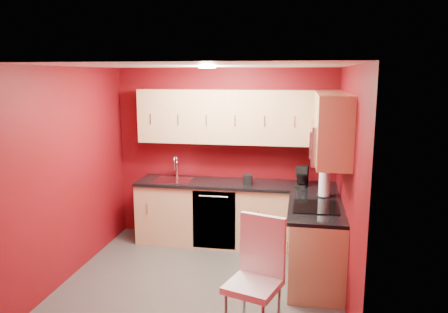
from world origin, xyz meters
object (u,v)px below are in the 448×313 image
(microwave, at_px, (329,143))
(napkin_holder, at_px, (248,180))
(sink, at_px, (174,177))
(coffee_maker, at_px, (301,176))
(paper_towel, at_px, (324,184))
(dining_chair, at_px, (253,279))

(microwave, distance_m, napkin_holder, 1.52)
(sink, relative_size, coffee_maker, 1.96)
(microwave, height_order, paper_towel, microwave)
(napkin_holder, relative_size, dining_chair, 0.12)
(coffee_maker, xyz_separation_m, napkin_holder, (-0.73, -0.05, -0.07))
(sink, distance_m, paper_towel, 2.16)
(microwave, distance_m, dining_chair, 1.77)
(dining_chair, bearing_deg, microwave, 78.17)
(sink, height_order, coffee_maker, sink)
(microwave, relative_size, coffee_maker, 2.86)
(sink, bearing_deg, coffee_maker, -1.41)
(dining_chair, bearing_deg, sink, 140.80)
(napkin_holder, bearing_deg, paper_towel, -23.43)
(paper_towel, relative_size, dining_chair, 0.28)
(sink, height_order, dining_chair, sink)
(sink, height_order, paper_towel, sink)
(napkin_holder, bearing_deg, dining_chair, -81.50)
(paper_towel, bearing_deg, dining_chair, -112.55)
(microwave, xyz_separation_m, paper_towel, (0.00, 0.48, -0.59))
(microwave, xyz_separation_m, dining_chair, (-0.69, -1.20, -1.10))
(napkin_holder, relative_size, paper_towel, 0.43)
(microwave, relative_size, sink, 1.46)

